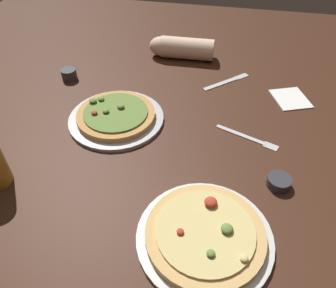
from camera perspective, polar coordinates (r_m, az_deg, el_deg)
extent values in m
cube|color=#3D2114|center=(0.99, 0.00, -1.49)|extent=(2.40, 2.40, 0.03)
cylinder|color=silver|center=(0.79, 6.41, -15.93)|extent=(0.32, 0.32, 0.01)
cylinder|color=tan|center=(0.78, 6.50, -15.35)|extent=(0.28, 0.28, 0.02)
cylinder|color=#DBC67A|center=(0.77, 6.57, -14.88)|extent=(0.23, 0.23, 0.01)
ellipsoid|color=olive|center=(0.76, 10.30, -14.37)|extent=(0.03, 0.03, 0.01)
ellipsoid|color=#B73823|center=(0.77, 10.66, -14.43)|extent=(0.02, 0.02, 0.01)
ellipsoid|color=#DBC67A|center=(0.74, 13.20, -18.90)|extent=(0.02, 0.02, 0.01)
ellipsoid|color=olive|center=(0.73, 7.51, -18.44)|extent=(0.02, 0.02, 0.01)
ellipsoid|color=#B73823|center=(0.75, 2.16, -15.08)|extent=(0.02, 0.02, 0.01)
ellipsoid|color=#B73823|center=(0.80, 7.51, -10.04)|extent=(0.03, 0.03, 0.02)
cylinder|color=#B2B2B7|center=(1.09, -9.02, 4.43)|extent=(0.31, 0.31, 0.01)
cylinder|color=tan|center=(1.08, -9.10, 5.05)|extent=(0.26, 0.26, 0.02)
cylinder|color=olive|center=(1.08, -9.17, 5.55)|extent=(0.21, 0.21, 0.01)
ellipsoid|color=olive|center=(1.09, -8.29, 6.57)|extent=(0.02, 0.02, 0.01)
ellipsoid|color=olive|center=(1.07, -10.86, 5.71)|extent=(0.02, 0.02, 0.01)
ellipsoid|color=olive|center=(1.13, -11.65, 7.77)|extent=(0.02, 0.02, 0.01)
ellipsoid|color=#B73823|center=(1.07, -12.79, 5.38)|extent=(0.02, 0.02, 0.01)
ellipsoid|color=olive|center=(1.13, -13.04, 7.40)|extent=(0.03, 0.03, 0.01)
cylinder|color=#333338|center=(0.92, 18.86, -6.25)|extent=(0.06, 0.06, 0.03)
cylinder|color=#333338|center=(1.34, -16.95, 11.63)|extent=(0.06, 0.06, 0.04)
cube|color=white|center=(1.26, 20.70, 7.52)|extent=(0.15, 0.16, 0.01)
cube|color=silver|center=(1.05, 12.64, 1.65)|extent=(0.16, 0.07, 0.01)
cube|color=silver|center=(1.03, 17.58, -0.32)|extent=(0.05, 0.04, 0.00)
cube|color=silver|center=(1.28, 9.38, 10.49)|extent=(0.13, 0.13, 0.01)
cube|color=silver|center=(1.34, 12.71, 11.53)|extent=(0.06, 0.06, 0.00)
cylinder|color=beige|center=(1.42, 3.36, 16.38)|extent=(0.22, 0.09, 0.09)
ellipsoid|color=beige|center=(1.44, -1.20, 16.76)|extent=(0.10, 0.08, 0.08)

